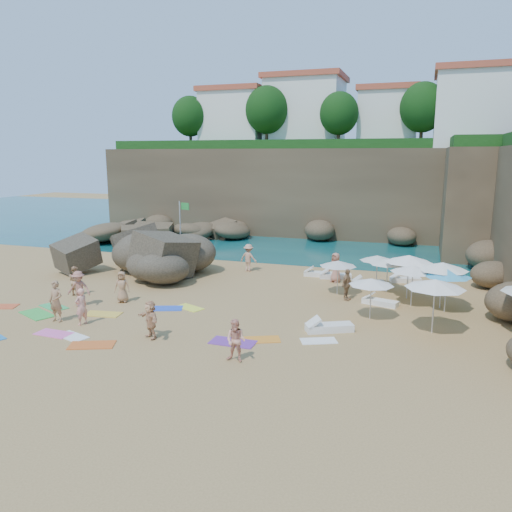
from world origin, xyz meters
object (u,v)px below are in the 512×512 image
(flag_pole, at_px, (182,223))
(person_stand_1, at_px, (75,281))
(lounger_0, at_px, (319,274))
(person_stand_3, at_px, (347,285))
(person_stand_6, at_px, (81,306))
(person_stand_5, at_px, (184,248))
(parasol_2, at_px, (377,258))
(rock_outcrop, at_px, (129,274))
(parasol_1, at_px, (409,259))
(person_stand_4, at_px, (335,267))
(person_stand_2, at_px, (249,258))
(parasol_0, at_px, (338,263))

(flag_pole, bearing_deg, person_stand_1, -99.25)
(flag_pole, height_order, lounger_0, flag_pole)
(flag_pole, bearing_deg, person_stand_3, -25.22)
(person_stand_6, bearing_deg, person_stand_3, 141.96)
(person_stand_1, distance_m, person_stand_5, 10.33)
(person_stand_3, bearing_deg, person_stand_5, 79.86)
(flag_pole, bearing_deg, parasol_2, -11.44)
(lounger_0, xyz_separation_m, person_stand_5, (-10.30, 1.84, 0.71))
(rock_outcrop, xyz_separation_m, lounger_0, (11.60, 3.31, 0.14))
(flag_pole, distance_m, lounger_0, 10.49)
(parasol_1, height_order, person_stand_4, parasol_1)
(person_stand_1, relative_size, person_stand_2, 0.90)
(person_stand_3, bearing_deg, person_stand_1, 121.90)
(person_stand_3, xyz_separation_m, person_stand_5, (-12.69, 6.48, 0.02))
(person_stand_5, xyz_separation_m, person_stand_6, (2.02, -14.12, -0.02))
(person_stand_1, bearing_deg, person_stand_6, 142.71)
(flag_pole, xyz_separation_m, person_stand_6, (1.81, -13.52, -1.91))
(lounger_0, relative_size, person_stand_1, 1.15)
(flag_pole, xyz_separation_m, parasol_2, (13.72, -2.78, -1.03))
(rock_outcrop, height_order, person_stand_5, person_stand_5)
(parasol_1, height_order, parasol_2, parasol_1)
(lounger_0, height_order, person_stand_5, person_stand_5)
(person_stand_5, bearing_deg, person_stand_4, -0.46)
(parasol_2, xyz_separation_m, person_stand_3, (-1.24, -3.10, -0.88))
(person_stand_5, relative_size, person_stand_6, 1.02)
(parasol_0, bearing_deg, parasol_1, 7.02)
(flag_pole, xyz_separation_m, person_stand_1, (-1.57, -9.64, -1.94))
(parasol_0, xyz_separation_m, person_stand_1, (-13.42, -4.67, -0.93))
(person_stand_1, distance_m, person_stand_3, 14.55)
(person_stand_2, height_order, person_stand_3, person_stand_2)
(parasol_0, bearing_deg, person_stand_2, 150.29)
(lounger_0, height_order, person_stand_2, person_stand_2)
(parasol_1, height_order, lounger_0, parasol_1)
(parasol_2, bearing_deg, person_stand_2, 169.96)
(parasol_2, height_order, person_stand_3, parasol_2)
(rock_outcrop, relative_size, person_stand_3, 4.29)
(person_stand_3, distance_m, person_stand_5, 14.25)
(rock_outcrop, height_order, person_stand_4, person_stand_4)
(person_stand_4, bearing_deg, flag_pole, -160.60)
(lounger_0, relative_size, person_stand_6, 1.11)
(flag_pole, bearing_deg, person_stand_2, -13.57)
(flag_pole, relative_size, person_stand_5, 2.51)
(flag_pole, relative_size, person_stand_6, 2.57)
(rock_outcrop, bearing_deg, person_stand_3, -5.42)
(parasol_2, xyz_separation_m, person_stand_4, (-2.45, 0.47, -0.83))
(flag_pole, distance_m, parasol_0, 12.89)
(person_stand_1, height_order, person_stand_6, person_stand_6)
(person_stand_5, bearing_deg, person_stand_3, -13.30)
(parasol_0, distance_m, parasol_1, 3.68)
(flag_pole, distance_m, person_stand_1, 9.96)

